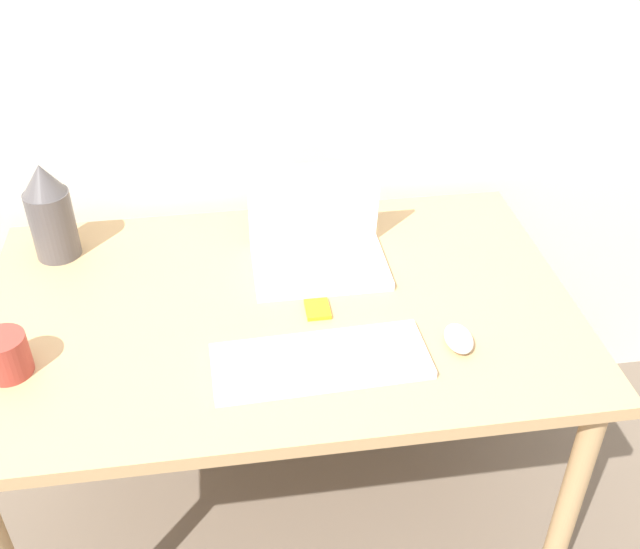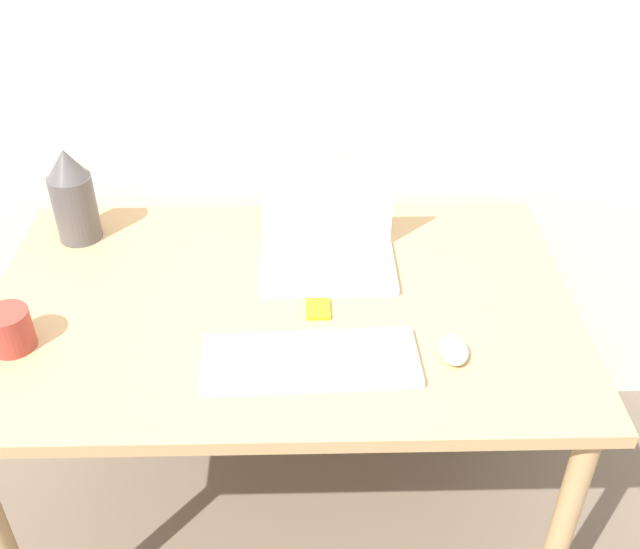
# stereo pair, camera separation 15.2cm
# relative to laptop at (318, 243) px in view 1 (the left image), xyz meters

# --- Properties ---
(desk) EXTENTS (1.26, 0.80, 0.73)m
(desk) POSITION_rel_laptop_xyz_m (-0.10, -0.14, -0.13)
(desk) COLOR tan
(desk) RESTS_ON ground_plane
(laptop) EXTENTS (0.30, 0.22, 0.23)m
(laptop) POSITION_rel_laptop_xyz_m (0.00, 0.00, 0.00)
(laptop) COLOR white
(laptop) RESTS_ON desk
(keyboard) EXTENTS (0.42, 0.17, 0.02)m
(keyboard) POSITION_rel_laptop_xyz_m (-0.04, -0.35, -0.04)
(keyboard) COLOR silver
(keyboard) RESTS_ON desk
(mouse) EXTENTS (0.06, 0.09, 0.03)m
(mouse) POSITION_rel_laptop_xyz_m (0.24, -0.33, -0.03)
(mouse) COLOR silver
(mouse) RESTS_ON desk
(vase) EXTENTS (0.10, 0.10, 0.23)m
(vase) POSITION_rel_laptop_xyz_m (-0.59, 0.12, 0.06)
(vase) COLOR #514C4C
(vase) RESTS_ON desk
(mp3_player) EXTENTS (0.05, 0.07, 0.01)m
(mp3_player) POSITION_rel_laptop_xyz_m (-0.03, -0.18, -0.05)
(mp3_player) COLOR orange
(mp3_player) RESTS_ON desk
(mug) EXTENTS (0.09, 0.09, 0.08)m
(mug) POSITION_rel_laptop_xyz_m (-0.63, -0.28, -0.01)
(mug) COLOR #9E382D
(mug) RESTS_ON desk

